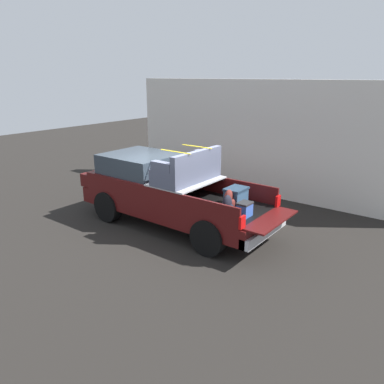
{
  "coord_description": "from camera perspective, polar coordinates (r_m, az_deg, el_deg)",
  "views": [
    {
      "loc": [
        -6.25,
        7.39,
        4.03
      ],
      "look_at": [
        -0.6,
        0.0,
        1.1
      ],
      "focal_mm": 34.88,
      "sensor_mm": 36.0,
      "label": 1
    }
  ],
  "objects": [
    {
      "name": "pickup_truck",
      "position": [
        10.38,
        -4.26,
        0.34
      ],
      "size": [
        6.05,
        2.06,
        2.23
      ],
      "color": "#470F0F",
      "rests_on": "ground_plane"
    },
    {
      "name": "ground_plane",
      "position": [
        10.48,
        -2.62,
        -5.14
      ],
      "size": [
        40.0,
        40.0,
        0.0
      ],
      "primitive_type": "plane",
      "color": "black"
    },
    {
      "name": "trash_can",
      "position": [
        14.25,
        -3.57,
        3.1
      ],
      "size": [
        0.6,
        0.6,
        0.98
      ],
      "color": "#2D2D33",
      "rests_on": "ground_plane"
    },
    {
      "name": "building_facade",
      "position": [
        13.1,
        10.58,
        8.05
      ],
      "size": [
        10.4,
        0.36,
        3.89
      ],
      "primitive_type": "cube",
      "color": "silver",
      "rests_on": "ground_plane"
    }
  ]
}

